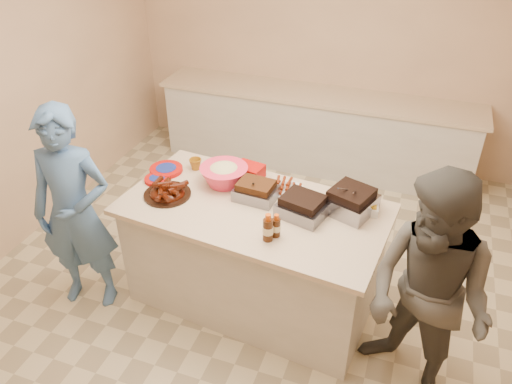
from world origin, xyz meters
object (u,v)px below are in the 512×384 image
(bbq_bottle_b, at_px, (268,240))
(guest_blue, at_px, (95,295))
(plastic_cup, at_px, (196,169))
(island, at_px, (254,297))
(roasting_pan, at_px, (350,211))
(bbq_bottle_a, at_px, (276,236))
(coleslaw_bowl, at_px, (224,184))
(mustard_bottle, at_px, (239,188))
(rib_platter, at_px, (168,195))

(bbq_bottle_b, relative_size, guest_blue, 0.12)
(plastic_cup, distance_m, guest_blue, 1.36)
(island, relative_size, roasting_pan, 6.17)
(bbq_bottle_a, bearing_deg, coleslaw_bowl, 139.88)
(island, bearing_deg, mustard_bottle, 140.24)
(coleslaw_bowl, height_order, guest_blue, coleslaw_bowl)
(roasting_pan, distance_m, bbq_bottle_a, 0.61)
(bbq_bottle_a, bearing_deg, mustard_bottle, 133.85)
(bbq_bottle_b, bearing_deg, mustard_bottle, 128.02)
(rib_platter, distance_m, bbq_bottle_a, 0.94)
(mustard_bottle, bearing_deg, bbq_bottle_a, -46.15)
(guest_blue, bearing_deg, coleslaw_bowl, 20.85)
(rib_platter, bearing_deg, bbq_bottle_a, -11.98)
(rib_platter, distance_m, guest_blue, 1.15)
(bbq_bottle_b, height_order, guest_blue, bbq_bottle_b)
(bbq_bottle_b, xyz_separation_m, mustard_bottle, (-0.41, 0.52, -0.00))
(rib_platter, bearing_deg, roasting_pan, 10.85)
(rib_platter, relative_size, bbq_bottle_a, 2.05)
(island, relative_size, coleslaw_bowl, 5.16)
(coleslaw_bowl, distance_m, guest_blue, 1.46)
(island, height_order, bbq_bottle_b, bbq_bottle_b)
(island, height_order, mustard_bottle, mustard_bottle)
(rib_platter, xyz_separation_m, mustard_bottle, (0.47, 0.27, 0.00))
(island, distance_m, roasting_pan, 1.15)
(roasting_pan, height_order, bbq_bottle_b, bbq_bottle_b)
(island, bearing_deg, bbq_bottle_a, -40.33)
(bbq_bottle_b, bearing_deg, guest_blue, -176.36)
(rib_platter, height_order, guest_blue, rib_platter)
(roasting_pan, bearing_deg, mustard_bottle, -161.35)
(rib_platter, xyz_separation_m, guest_blue, (-0.60, -0.35, -0.92))
(coleslaw_bowl, bearing_deg, bbq_bottle_b, -45.25)
(island, distance_m, guest_blue, 1.33)
(rib_platter, distance_m, mustard_bottle, 0.55)
(coleslaw_bowl, xyz_separation_m, plastic_cup, (-0.31, 0.13, 0.00))
(island, height_order, rib_platter, rib_platter)
(guest_blue, bearing_deg, bbq_bottle_a, -7.65)
(coleslaw_bowl, distance_m, bbq_bottle_b, 0.77)
(mustard_bottle, height_order, guest_blue, mustard_bottle)
(plastic_cup, bearing_deg, bbq_bottle_b, -38.59)
(rib_platter, height_order, coleslaw_bowl, coleslaw_bowl)
(roasting_pan, height_order, coleslaw_bowl, coleslaw_bowl)
(bbq_bottle_a, height_order, mustard_bottle, bbq_bottle_a)
(island, bearing_deg, guest_blue, -155.56)
(mustard_bottle, bearing_deg, roasting_pan, -0.96)
(island, distance_m, plastic_cup, 1.17)
(island, height_order, coleslaw_bowl, coleslaw_bowl)
(mustard_bottle, relative_size, plastic_cup, 1.26)
(mustard_bottle, bearing_deg, island, -45.83)
(plastic_cup, bearing_deg, guest_blue, -129.33)
(island, distance_m, bbq_bottle_b, 1.00)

